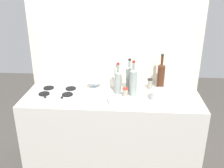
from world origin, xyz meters
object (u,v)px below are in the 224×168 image
object	(u,v)px
wine_bottle_mid_right	(118,82)
mixing_bowl	(95,84)
condiment_jar_front	(150,84)
plate_stack	(162,95)
wine_bottle_leftmost	(161,75)
wine_bottle_rightmost	(129,78)
butter_dish	(115,99)
condiment_jar_rear	(125,92)
wine_bottle_mid_left	(133,81)
stovetop_hob	(58,92)
utensil_crock	(116,81)

from	to	relation	value
wine_bottle_mid_right	mixing_bowl	size ratio (longest dim) A/B	2.02
condiment_jar_front	wine_bottle_mid_right	bearing A→B (deg)	-155.89
plate_stack	wine_bottle_leftmost	size ratio (longest dim) A/B	0.58
wine_bottle_rightmost	butter_dish	world-z (taller)	wine_bottle_rightmost
wine_bottle_mid_right	condiment_jar_front	bearing A→B (deg)	24.11
wine_bottle_rightmost	butter_dish	size ratio (longest dim) A/B	2.64
wine_bottle_rightmost	condiment_jar_rear	distance (m)	0.18
wine_bottle_mid_left	butter_dish	bearing A→B (deg)	-132.94
stovetop_hob	butter_dish	bearing A→B (deg)	-14.41
condiment_jar_rear	condiment_jar_front	bearing A→B (deg)	38.98
utensil_crock	condiment_jar_front	distance (m)	0.37
utensil_crock	wine_bottle_rightmost	bearing A→B (deg)	-31.15
plate_stack	wine_bottle_mid_right	bearing A→B (deg)	163.92
utensil_crock	condiment_jar_rear	distance (m)	0.26
butter_dish	condiment_jar_front	world-z (taller)	condiment_jar_front
wine_bottle_mid_left	wine_bottle_leftmost	bearing A→B (deg)	33.65
stovetop_hob	wine_bottle_mid_right	distance (m)	0.64
wine_bottle_mid_left	condiment_jar_rear	bearing A→B (deg)	-158.75
utensil_crock	condiment_jar_rear	xyz separation A→B (m)	(0.11, -0.23, -0.02)
wine_bottle_mid_right	utensil_crock	distance (m)	0.19
stovetop_hob	condiment_jar_front	bearing A→B (deg)	12.32
wine_bottle_leftmost	wine_bottle_rightmost	size ratio (longest dim) A/B	1.09
utensil_crock	condiment_jar_front	bearing A→B (deg)	-3.29
stovetop_hob	plate_stack	distance (m)	1.06
wine_bottle_rightmost	condiment_jar_front	world-z (taller)	wine_bottle_rightmost
wine_bottle_mid_left	condiment_jar_front	size ratio (longest dim) A/B	3.31
plate_stack	mixing_bowl	size ratio (longest dim) A/B	1.37
wine_bottle_rightmost	condiment_jar_rear	world-z (taller)	wine_bottle_rightmost
stovetop_hob	utensil_crock	xyz separation A→B (m)	(0.59, 0.23, 0.05)
stovetop_hob	wine_bottle_rightmost	distance (m)	0.76
condiment_jar_front	stovetop_hob	bearing A→B (deg)	-167.68
wine_bottle_rightmost	condiment_jar_front	size ratio (longest dim) A/B	3.17
wine_bottle_mid_right	condiment_jar_rear	distance (m)	0.13
mixing_bowl	stovetop_hob	bearing A→B (deg)	-151.60
wine_bottle_leftmost	mixing_bowl	xyz separation A→B (m)	(-0.72, -0.03, -0.11)
stovetop_hob	wine_bottle_mid_right	size ratio (longest dim) A/B	1.45
condiment_jar_front	condiment_jar_rear	world-z (taller)	condiment_jar_front
stovetop_hob	condiment_jar_rear	world-z (taller)	condiment_jar_rear
condiment_jar_rear	mixing_bowl	bearing A→B (deg)	149.79
plate_stack	condiment_jar_front	xyz separation A→B (m)	(-0.10, 0.28, 0.01)
wine_bottle_leftmost	wine_bottle_mid_left	world-z (taller)	wine_bottle_leftmost
wine_bottle_mid_right	wine_bottle_rightmost	xyz separation A→B (m)	(0.11, 0.09, 0.01)
condiment_jar_rear	wine_bottle_mid_left	bearing A→B (deg)	21.25
wine_bottle_leftmost	wine_bottle_mid_right	distance (m)	0.49
stovetop_hob	condiment_jar_rear	distance (m)	0.70
wine_bottle_leftmost	butter_dish	distance (m)	0.62
stovetop_hob	plate_stack	world-z (taller)	plate_stack
butter_dish	condiment_jar_rear	bearing A→B (deg)	58.68
stovetop_hob	wine_bottle_rightmost	world-z (taller)	wine_bottle_rightmost
stovetop_hob	wine_bottle_mid_right	xyz separation A→B (m)	(0.62, 0.06, 0.12)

